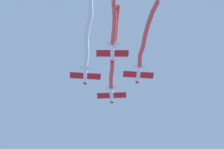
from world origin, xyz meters
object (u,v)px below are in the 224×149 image
(airplane_lead, at_px, (112,95))
(airplane_left_wing, at_px, (85,75))
(airplane_right_wing, at_px, (138,74))
(airplane_slot, at_px, (112,53))

(airplane_lead, height_order, airplane_left_wing, airplane_lead)
(airplane_lead, xyz_separation_m, airplane_left_wing, (1.26, -8.37, -0.40))
(airplane_left_wing, bearing_deg, airplane_right_wing, -93.16)
(airplane_lead, bearing_deg, airplane_left_wing, 138.32)
(airplane_left_wing, bearing_deg, airplane_slot, -138.13)
(airplane_right_wing, height_order, airplane_slot, airplane_right_wing)
(airplane_right_wing, distance_m, airplane_slot, 8.47)
(airplane_slot, bearing_deg, airplane_left_wing, 45.66)
(airplane_right_wing, bearing_deg, airplane_slot, 131.57)
(airplane_lead, height_order, airplane_slot, airplane_lead)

